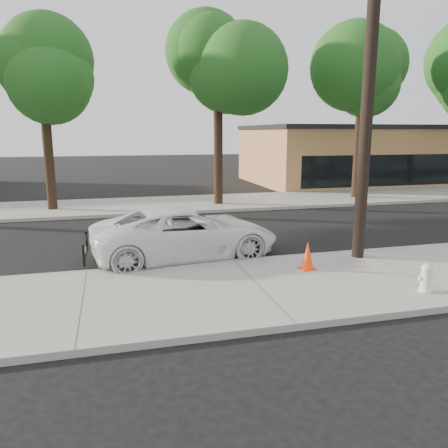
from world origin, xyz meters
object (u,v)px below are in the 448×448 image
Objects in this scene: police_cruiser at (186,233)px; fire_hydrant at (426,278)px; utility_pole at (368,95)px; traffic_cone at (308,256)px.

fire_hydrant is at bearing -140.54° from police_cruiser.
utility_pole is 12.17× the size of traffic_cone.
utility_pole is at bearing 99.48° from fire_hydrant.
police_cruiser is 8.58× the size of fire_hydrant.
fire_hydrant is at bearing -91.23° from utility_pole.
utility_pole is at bearing -115.30° from police_cruiser.
fire_hydrant is (-0.06, -2.94, -4.24)m from utility_pole.
traffic_cone is (2.85, -2.35, -0.26)m from police_cruiser.
traffic_cone is at bearing 140.88° from fire_hydrant.
police_cruiser is at bearing 161.14° from utility_pole.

